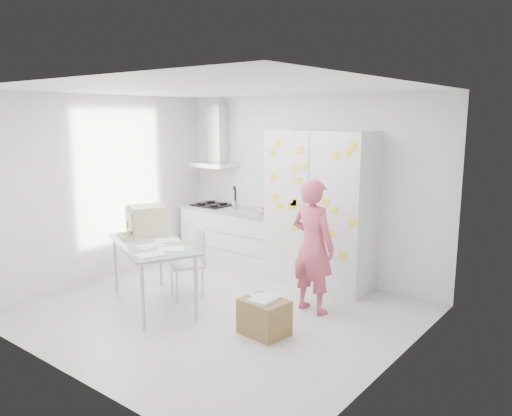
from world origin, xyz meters
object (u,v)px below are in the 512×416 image
Objects in this scene: person at (313,246)px; cardboard_box at (264,316)px; desk at (148,230)px; chair at (192,258)px.

person is 1.10m from cardboard_box.
cardboard_box is at bearing 25.07° from desk.
chair is 1.75× the size of cardboard_box.
cardboard_box is (1.46, -0.34, -0.33)m from chair.
cardboard_box is at bearing 18.51° from chair.
person is at bearing 86.33° from cardboard_box.
person is 1.65m from chair.
chair is (0.43, 0.37, -0.39)m from desk.
person is at bearing 51.80° from chair.
desk is at bearing -179.09° from cardboard_box.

